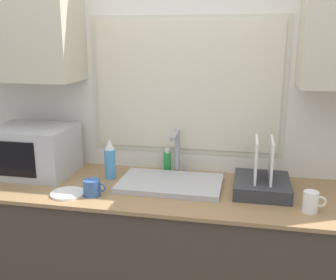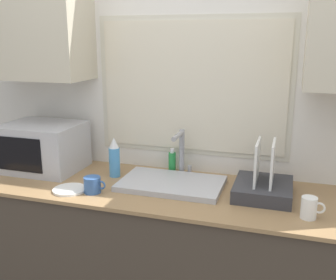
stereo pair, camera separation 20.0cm
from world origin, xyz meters
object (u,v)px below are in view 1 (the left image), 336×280
object	(u,v)px
faucet	(177,149)
soap_bottle	(167,162)
dish_rack	(262,182)
spray_bottle	(110,160)
mug_near_sink	(92,188)
microwave	(33,150)

from	to	relation	value
faucet	soap_bottle	world-z (taller)	faucet
dish_rack	soap_bottle	bearing A→B (deg)	159.81
faucet	spray_bottle	world-z (taller)	faucet
dish_rack	soap_bottle	distance (m)	0.59
spray_bottle	mug_near_sink	size ratio (longest dim) A/B	1.94
spray_bottle	soap_bottle	size ratio (longest dim) A/B	1.55
dish_rack	soap_bottle	size ratio (longest dim) A/B	2.22
dish_rack	mug_near_sink	xyz separation A→B (m)	(-0.86, -0.23, -0.01)
microwave	spray_bottle	world-z (taller)	microwave
faucet	dish_rack	bearing A→B (deg)	-18.78
faucet	microwave	xyz separation A→B (m)	(-0.85, -0.14, -0.02)
microwave	spray_bottle	xyz separation A→B (m)	(0.48, 0.01, -0.03)
soap_bottle	mug_near_sink	distance (m)	0.53
dish_rack	mug_near_sink	world-z (taller)	dish_rack
faucet	mug_near_sink	world-z (taller)	faucet
soap_bottle	spray_bottle	bearing A→B (deg)	-151.40
soap_bottle	mug_near_sink	world-z (taller)	soap_bottle
mug_near_sink	microwave	bearing A→B (deg)	151.53
faucet	mug_near_sink	xyz separation A→B (m)	(-0.37, -0.39, -0.12)
faucet	spray_bottle	bearing A→B (deg)	-161.05
microwave	spray_bottle	bearing A→B (deg)	1.24
microwave	spray_bottle	size ratio (longest dim) A/B	1.98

